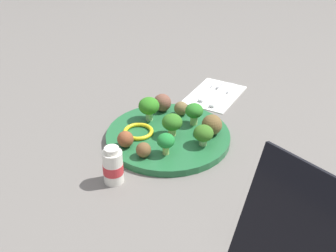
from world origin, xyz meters
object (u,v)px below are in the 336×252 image
Objects in this scene: meatball_center at (181,108)px; broccoli_floret_back_right at (149,106)px; fork at (211,90)px; napkin at (216,95)px; plate at (168,137)px; broccoli_floret_near_rim at (166,141)px; meatball_back_left at (212,125)px; pepper_ring_mid_right at (138,131)px; meatball_mid_left at (142,149)px; knife at (223,93)px; yogurt_bottle at (113,166)px; broccoli_floret_far_rim at (203,134)px; meatball_far_rim at (125,139)px; broccoli_floret_front_right at (172,123)px; meatball_near_rim at (162,103)px; broccoli_floret_mid_right at (194,112)px.

broccoli_floret_back_right is at bearing 138.27° from meatball_center.
fork is at bearing -0.43° from meatball_center.
fork is at bearing 67.60° from napkin.
plate is 0.09m from broccoli_floret_near_rim.
plate is at bearing 120.39° from meatball_back_left.
fork is (0.29, -0.04, -0.01)m from pepper_ring_mid_right.
pepper_ring_mid_right is (0.07, 0.05, -0.01)m from meatball_mid_left.
knife is (0.29, -0.08, -0.01)m from pepper_ring_mid_right.
broccoli_floret_back_right reaches higher than knife.
napkin is at bearing -2.83° from yogurt_bottle.
broccoli_floret_far_rim is 0.39× the size of fork.
broccoli_floret_near_rim is 1.34× the size of meatball_far_rim.
broccoli_floret_back_right is at bearing 158.38° from knife.
knife is (0.35, -0.07, -0.03)m from meatball_far_rim.
meatball_center is at bearing 48.06° from broccoli_floret_far_rim.
yogurt_bottle is (-0.09, -0.04, 0.00)m from meatball_far_rim.
broccoli_floret_front_right is 0.26m from knife.
yogurt_bottle is (-0.27, -0.05, -0.00)m from meatball_near_rim.
yogurt_bottle is (-0.11, 0.05, -0.01)m from broccoli_floret_near_rim.
plate is 0.11m from meatball_near_rim.
broccoli_floret_mid_right reaches higher than pepper_ring_mid_right.
broccoli_floret_far_rim is at bearing -58.65° from meatball_far_rim.
plate is 8.74× the size of meatball_mid_left.
meatball_near_rim is 0.55× the size of yogurt_bottle.
meatball_center is 0.73× the size of meatball_back_left.
yogurt_bottle is at bearing 156.20° from meatball_back_left.
meatball_near_rim is at bearing 79.14° from broccoli_floret_mid_right.
yogurt_bottle is (-0.43, 0.02, 0.03)m from napkin.
broccoli_floret_mid_right is 1.12× the size of broccoli_floret_far_rim.
broccoli_floret_far_rim is at bearing -165.72° from knife.
broccoli_floret_mid_right is 1.09× the size of broccoli_floret_near_rim.
meatball_back_left reaches higher than pepper_ring_mid_right.
broccoli_floret_front_right reaches higher than meatball_center.
broccoli_floret_front_right is at bearing -67.22° from pepper_ring_mid_right.
broccoli_floret_mid_right reaches higher than meatball_mid_left.
plate is 0.07m from pepper_ring_mid_right.
broccoli_floret_near_rim is at bearing -178.29° from broccoli_floret_mid_right.
yogurt_bottle reaches higher than plate.
plate reaches higher than napkin.
broccoli_floret_mid_right is 0.36× the size of knife.
broccoli_floret_near_rim reaches higher than broccoli_floret_far_rim.
plate is 1.65× the size of napkin.
plate is at bearing -113.98° from broccoli_floret_back_right.
meatball_far_rim is 0.18m from meatball_center.
meatball_center is 0.17m from fork.
napkin is (0.25, 0.01, -0.05)m from broccoli_floret_front_right.
pepper_ring_mid_right is 0.16m from yogurt_bottle.
broccoli_floret_near_rim reaches higher than napkin.
broccoli_floret_far_rim is 0.14m from meatball_center.
knife is at bearing -26.52° from meatball_near_rim.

